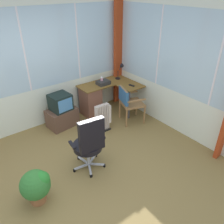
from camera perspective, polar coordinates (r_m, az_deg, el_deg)
name	(u,v)px	position (r m, az deg, el deg)	size (l,w,h in m)	color
ground	(83,177)	(4.10, -7.16, -15.88)	(5.76, 4.99, 0.06)	olive
north_window_panel	(27,69)	(5.01, -20.44, 9.95)	(4.76, 0.07, 2.69)	silver
east_window_panel	(184,72)	(4.79, 17.48, 9.57)	(0.07, 3.99, 2.69)	silver
curtain_corner	(118,54)	(5.95, 1.61, 14.20)	(0.27, 0.07, 2.59)	#AA3A18
desk	(94,99)	(5.60, -4.60, 3.32)	(1.32, 1.04, 0.73)	brown
desk_lamp	(122,69)	(5.82, 2.42, 10.75)	(0.22, 0.19, 0.40)	black
tv_remote	(132,85)	(5.49, 4.94, 6.63)	(0.04, 0.15, 0.02)	black
spray_bottle	(102,80)	(5.54, -2.56, 7.97)	(0.06, 0.06, 0.22)	pink
paper_tray	(103,83)	(5.55, -2.22, 7.36)	(0.30, 0.23, 0.09)	#2D2C2B
wooden_armchair	(128,100)	(5.18, 3.93, 2.95)	(0.62, 0.61, 0.86)	olive
office_chair	(89,142)	(3.81, -5.65, -7.51)	(0.61, 0.57, 1.07)	#B7B7BF
tv_on_stand	(62,112)	(5.23, -12.48, -0.10)	(0.69, 0.51, 0.78)	brown
space_heater	(103,118)	(4.96, -2.20, -1.40)	(0.39, 0.17, 0.64)	silver
potted_plant	(36,185)	(3.63, -18.39, -16.93)	(0.44, 0.44, 0.56)	#965B36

